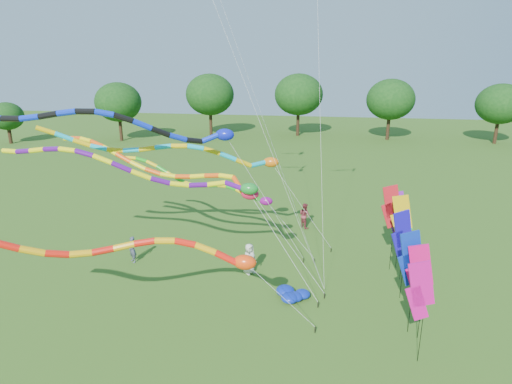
% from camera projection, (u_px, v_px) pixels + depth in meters
% --- Properties ---
extents(ground, '(160.00, 160.00, 0.00)m').
position_uv_depth(ground, '(263.00, 337.00, 18.29)').
color(ground, '#2D5817').
rests_on(ground, ground).
extents(tree_ring, '(119.12, 118.95, 9.72)m').
position_uv_depth(tree_ring, '(203.00, 216.00, 17.05)').
color(tree_ring, '#382314').
rests_on(tree_ring, ground).
extents(tube_kite_red, '(13.76, 4.55, 6.39)m').
position_uv_depth(tube_kite_red, '(135.00, 251.00, 16.67)').
color(tube_kite_red, black).
rests_on(tube_kite_red, ground).
extents(tube_kite_orange, '(14.80, 4.13, 7.90)m').
position_uv_depth(tube_kite_orange, '(172.00, 170.00, 22.15)').
color(tube_kite_orange, black).
rests_on(tube_kite_orange, ground).
extents(tube_kite_purple, '(15.96, 1.46, 8.06)m').
position_uv_depth(tube_kite_purple, '(150.00, 172.00, 20.37)').
color(tube_kite_purple, black).
rests_on(tube_kite_purple, ground).
extents(tube_kite_blue, '(14.82, 6.34, 9.94)m').
position_uv_depth(tube_kite_blue, '(136.00, 126.00, 20.41)').
color(tube_kite_blue, black).
rests_on(tube_kite_blue, ground).
extents(tube_kite_cyan, '(15.22, 4.80, 8.65)m').
position_uv_depth(tube_kite_cyan, '(187.00, 153.00, 23.30)').
color(tube_kite_cyan, black).
rests_on(tube_kite_cyan, ground).
extents(tube_kite_green, '(12.31, 2.74, 5.98)m').
position_uv_depth(tube_kite_green, '(211.00, 185.00, 26.22)').
color(tube_kite_green, black).
rests_on(tube_kite_green, ground).
extents(banner_pole_magenta_b, '(1.16, 0.25, 4.35)m').
position_uv_depth(banner_pole_magenta_b, '(420.00, 291.00, 15.91)').
color(banner_pole_magenta_b, black).
rests_on(banner_pole_magenta_b, ground).
extents(banner_pole_green, '(1.16, 0.12, 4.30)m').
position_uv_depth(banner_pole_green, '(402.00, 220.00, 23.28)').
color(banner_pole_green, black).
rests_on(banner_pole_green, ground).
extents(banner_pole_blue_a, '(1.10, 0.52, 4.67)m').
position_uv_depth(banner_pole_blue_a, '(402.00, 235.00, 20.31)').
color(banner_pole_blue_a, black).
rests_on(banner_pole_blue_a, ground).
extents(banner_pole_magenta_a, '(1.16, 0.11, 4.35)m').
position_uv_depth(banner_pole_magenta_a, '(419.00, 272.00, 17.39)').
color(banner_pole_magenta_a, black).
rests_on(banner_pole_magenta_a, ground).
extents(banner_pole_violet, '(1.16, 0.15, 4.58)m').
position_uv_depth(banner_pole_violet, '(397.00, 213.00, 23.57)').
color(banner_pole_violet, black).
rests_on(banner_pole_violet, ground).
extents(banner_pole_blue_b, '(1.14, 0.37, 4.77)m').
position_uv_depth(banner_pole_blue_b, '(410.00, 259.00, 17.60)').
color(banner_pole_blue_b, black).
rests_on(banner_pole_blue_b, ground).
extents(banner_pole_red, '(1.15, 0.32, 5.02)m').
position_uv_depth(banner_pole_red, '(391.00, 207.00, 23.18)').
color(banner_pole_red, black).
rests_on(banner_pole_red, ground).
extents(banner_pole_orange, '(1.16, 0.21, 4.81)m').
position_uv_depth(banner_pole_orange, '(401.00, 218.00, 22.19)').
color(banner_pole_orange, black).
rests_on(banner_pole_orange, ground).
extents(blue_nylon_heap, '(1.56, 1.67, 0.57)m').
position_uv_depth(blue_nylon_heap, '(294.00, 294.00, 21.14)').
color(blue_nylon_heap, '#0C24A1').
rests_on(blue_nylon_heap, ground).
extents(person_a, '(0.98, 1.01, 1.75)m').
position_uv_depth(person_a, '(249.00, 259.00, 23.60)').
color(person_a, beige).
rests_on(person_a, ground).
extents(person_b, '(0.68, 0.65, 1.57)m').
position_uv_depth(person_b, '(133.00, 250.00, 24.97)').
color(person_b, '#42465C').
rests_on(person_b, ground).
extents(person_c, '(1.10, 1.10, 1.80)m').
position_uv_depth(person_c, '(305.00, 215.00, 30.24)').
color(person_c, maroon).
rests_on(person_c, ground).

